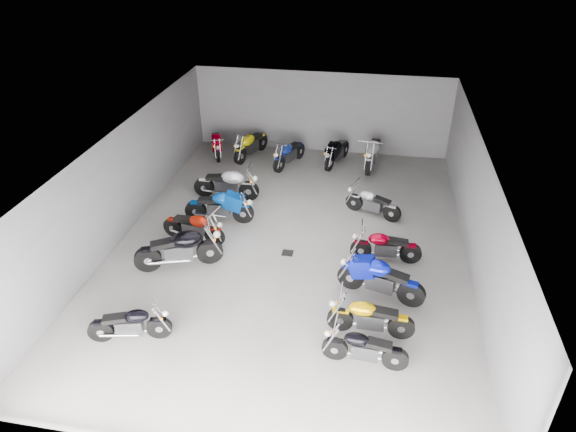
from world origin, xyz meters
name	(u,v)px	position (x,y,z in m)	size (l,w,h in m)	color
ground	(291,244)	(0.00, 0.00, 0.00)	(14.00, 14.00, 0.00)	#9F9D97
wall_back	(321,112)	(0.00, 7.00, 1.60)	(10.00, 0.10, 3.20)	slate
wall_left	(123,182)	(-5.00, 0.00, 1.60)	(0.10, 14.00, 3.20)	slate
wall_right	(477,212)	(5.00, 0.00, 1.60)	(0.10, 14.00, 3.20)	slate
ceiling	(291,142)	(0.00, 0.00, 3.22)	(10.00, 14.00, 0.04)	black
drain_grate	(288,253)	(0.00, -0.50, 0.01)	(0.32, 0.32, 0.01)	black
motorcycle_left_a	(130,324)	(-2.88, -4.48, 0.45)	(1.85, 0.60, 0.83)	black
motorcycle_left_c	(180,249)	(-2.76, -1.63, 0.58)	(2.27, 1.08, 1.05)	black
motorcycle_left_d	(194,227)	(-2.81, -0.34, 0.48)	(2.01, 0.57, 0.89)	black
motorcycle_left_e	(220,207)	(-2.38, 0.87, 0.53)	(2.19, 0.46, 0.96)	black
motorcycle_left_f	(227,184)	(-2.58, 2.38, 0.54)	(2.26, 0.43, 0.99)	black
motorcycle_right_a	(364,348)	(2.33, -4.30, 0.45)	(1.86, 0.39, 0.82)	black
motorcycle_right_b	(370,317)	(2.41, -3.36, 0.48)	(2.00, 0.39, 0.88)	black
motorcycle_right_c	(380,279)	(2.60, -1.95, 0.54)	(2.22, 0.76, 1.00)	black
motorcycle_right_d	(385,246)	(2.71, -0.38, 0.47)	(1.97, 0.40, 0.87)	black
motorcycle_right_f	(372,203)	(2.28, 2.07, 0.45)	(1.79, 0.84, 0.83)	black
motorcycle_back_a	(217,144)	(-3.99, 5.78, 0.48)	(0.83, 1.94, 0.89)	black
motorcycle_back_b	(250,145)	(-2.61, 5.82, 0.54)	(0.87, 2.16, 0.98)	black
motorcycle_back_c	(289,153)	(-0.99, 5.32, 0.50)	(0.90, 2.00, 0.92)	black
motorcycle_back_d	(337,152)	(0.79, 5.78, 0.51)	(0.77, 2.05, 0.93)	black
motorcycle_back_e	(373,152)	(2.15, 5.82, 0.58)	(0.56, 2.40, 1.06)	black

